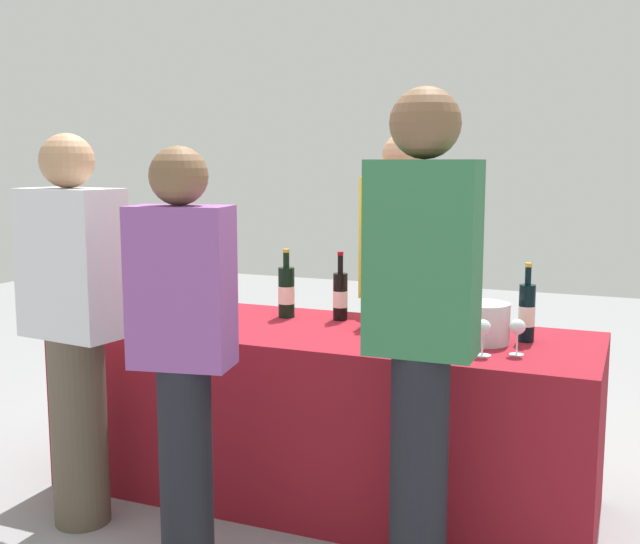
% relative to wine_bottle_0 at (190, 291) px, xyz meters
% --- Properties ---
extents(ground_plane, '(12.00, 12.00, 0.00)m').
position_rel_wine_bottle_0_xyz_m(ground_plane, '(0.71, -0.08, -0.88)').
color(ground_plane, gray).
extents(tasting_table, '(2.37, 0.80, 0.77)m').
position_rel_wine_bottle_0_xyz_m(tasting_table, '(0.71, -0.08, -0.49)').
color(tasting_table, maroon).
rests_on(tasting_table, ground_plane).
extents(wine_bottle_0, '(0.07, 0.07, 0.31)m').
position_rel_wine_bottle_0_xyz_m(wine_bottle_0, '(0.00, 0.00, 0.00)').
color(wine_bottle_0, black).
rests_on(wine_bottle_0, tasting_table).
extents(wine_bottle_1, '(0.08, 0.08, 0.32)m').
position_rel_wine_bottle_0_xyz_m(wine_bottle_1, '(0.47, 0.09, 0.01)').
color(wine_bottle_1, black).
rests_on(wine_bottle_1, tasting_table).
extents(wine_bottle_2, '(0.07, 0.07, 0.32)m').
position_rel_wine_bottle_0_xyz_m(wine_bottle_2, '(0.73, 0.13, 0.00)').
color(wine_bottle_2, black).
rests_on(wine_bottle_2, tasting_table).
extents(wine_bottle_3, '(0.07, 0.07, 0.33)m').
position_rel_wine_bottle_0_xyz_m(wine_bottle_3, '(0.91, 0.03, 0.01)').
color(wine_bottle_3, black).
rests_on(wine_bottle_3, tasting_table).
extents(wine_bottle_4, '(0.07, 0.07, 0.30)m').
position_rel_wine_bottle_0_xyz_m(wine_bottle_4, '(1.10, 0.12, -0.00)').
color(wine_bottle_4, black).
rests_on(wine_bottle_4, tasting_table).
extents(wine_bottle_5, '(0.07, 0.07, 0.32)m').
position_rel_wine_bottle_0_xyz_m(wine_bottle_5, '(1.58, 0.02, 0.01)').
color(wine_bottle_5, black).
rests_on(wine_bottle_5, tasting_table).
extents(wine_glass_0, '(0.06, 0.06, 0.13)m').
position_rel_wine_bottle_0_xyz_m(wine_glass_0, '(0.01, -0.14, -0.02)').
color(wine_glass_0, silver).
rests_on(wine_glass_0, tasting_table).
extents(wine_glass_1, '(0.07, 0.07, 0.15)m').
position_rel_wine_bottle_0_xyz_m(wine_glass_1, '(1.00, -0.15, -0.00)').
color(wine_glass_1, silver).
rests_on(wine_glass_1, tasting_table).
extents(wine_glass_2, '(0.06, 0.06, 0.13)m').
position_rel_wine_bottle_0_xyz_m(wine_glass_2, '(1.09, -0.29, -0.02)').
color(wine_glass_2, silver).
rests_on(wine_glass_2, tasting_table).
extents(wine_glass_3, '(0.07, 0.07, 0.15)m').
position_rel_wine_bottle_0_xyz_m(wine_glass_3, '(1.24, -0.20, -0.01)').
color(wine_glass_3, silver).
rests_on(wine_glass_3, tasting_table).
extents(wine_glass_4, '(0.07, 0.07, 0.14)m').
position_rel_wine_bottle_0_xyz_m(wine_glass_4, '(1.46, -0.29, -0.01)').
color(wine_glass_4, silver).
rests_on(wine_glass_4, tasting_table).
extents(wine_glass_5, '(0.06, 0.06, 0.14)m').
position_rel_wine_bottle_0_xyz_m(wine_glass_5, '(1.58, -0.23, -0.01)').
color(wine_glass_5, silver).
rests_on(wine_glass_5, tasting_table).
extents(ice_bucket, '(0.22, 0.22, 0.16)m').
position_rel_wine_bottle_0_xyz_m(ice_bucket, '(1.42, -0.08, -0.03)').
color(ice_bucket, silver).
rests_on(ice_bucket, tasting_table).
extents(server_pouring, '(0.41, 0.24, 1.63)m').
position_rel_wine_bottle_0_xyz_m(server_pouring, '(0.89, 0.60, 0.01)').
color(server_pouring, brown).
rests_on(server_pouring, ground_plane).
extents(guest_0, '(0.44, 0.28, 1.60)m').
position_rel_wine_bottle_0_xyz_m(guest_0, '(-0.10, -0.71, -0.01)').
color(guest_0, brown).
rests_on(guest_0, ground_plane).
extents(guest_1, '(0.39, 0.26, 1.55)m').
position_rel_wine_bottle_0_xyz_m(guest_1, '(0.50, -0.85, -0.03)').
color(guest_1, black).
rests_on(guest_1, ground_plane).
extents(guest_2, '(0.36, 0.23, 1.73)m').
position_rel_wine_bottle_0_xyz_m(guest_2, '(1.34, -0.70, 0.09)').
color(guest_2, black).
rests_on(guest_2, ground_plane).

